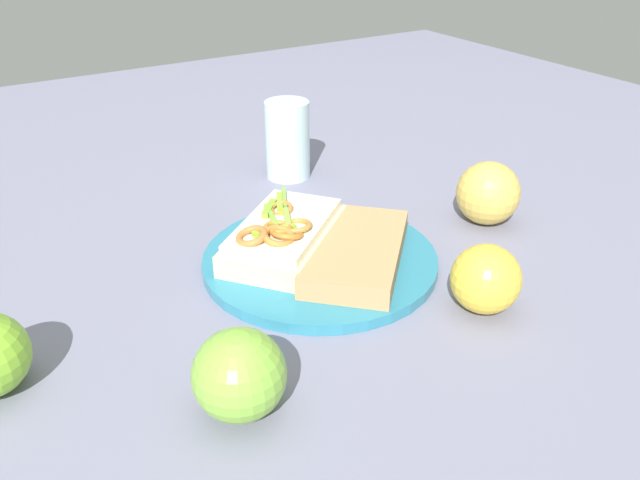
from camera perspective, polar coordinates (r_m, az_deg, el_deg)
name	(u,v)px	position (r m, az deg, el deg)	size (l,w,h in m)	color
ground_plane	(320,264)	(0.74, 0.00, -2.20)	(2.00, 2.00, 0.00)	slate
plate	(320,260)	(0.73, 0.00, -1.79)	(0.27, 0.27, 0.01)	teal
sandwich	(284,235)	(0.73, -3.24, 0.45)	(0.19, 0.18, 0.05)	beige
bread_slice_side	(356,252)	(0.71, 3.28, -1.05)	(0.18, 0.10, 0.03)	tan
apple_0	(486,279)	(0.67, 14.60, -3.40)	(0.07, 0.07, 0.07)	gold
apple_2	(488,193)	(0.84, 14.80, 4.08)	(0.08, 0.08, 0.08)	gold
apple_3	(239,375)	(0.53, -7.22, -11.86)	(0.08, 0.08, 0.08)	#77B03A
drinking_glass	(288,140)	(0.95, -2.92, 8.94)	(0.06, 0.06, 0.11)	silver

